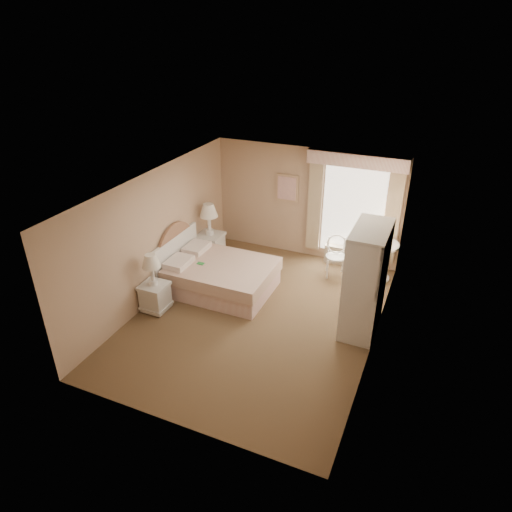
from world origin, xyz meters
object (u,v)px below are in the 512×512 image
at_px(nightstand_near, 154,290).
at_px(armoire, 365,288).
at_px(round_table, 379,255).
at_px(nightstand_far, 210,240).
at_px(bed, 217,274).
at_px(cafe_chair, 336,253).

bearing_deg(nightstand_near, armoire, 15.26).
xyz_separation_m(round_table, armoire, (0.06, -1.85, 0.26)).
height_order(nightstand_near, nightstand_far, nightstand_far).
xyz_separation_m(bed, armoire, (2.94, -0.13, 0.47)).
xyz_separation_m(nightstand_near, armoire, (3.65, 1.00, 0.36)).
bearing_deg(cafe_chair, nightstand_near, -152.25).
bearing_deg(cafe_chair, armoire, -77.63).
relative_size(bed, armoire, 1.07).
bearing_deg(armoire, nightstand_far, 162.21).
height_order(nightstand_near, cafe_chair, nightstand_near).
xyz_separation_m(cafe_chair, armoire, (0.91, -1.66, 0.29)).
height_order(bed, round_table, bed).
bearing_deg(nightstand_near, nightstand_far, 90.00).
xyz_separation_m(bed, cafe_chair, (2.03, 1.53, 0.18)).
distance_m(bed, armoire, 2.98).
bearing_deg(nightstand_far, bed, -55.68).
height_order(bed, nightstand_far, nightstand_far).
distance_m(bed, nightstand_near, 1.33).
bearing_deg(nightstand_far, armoire, -17.79).
distance_m(nightstand_near, armoire, 3.80).
bearing_deg(bed, cafe_chair, 37.09).
bearing_deg(bed, armoire, -2.45).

